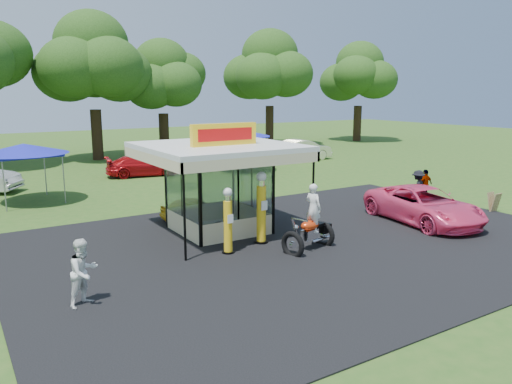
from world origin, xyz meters
TOP-DOWN VIEW (x-y plane):
  - ground at (0.00, 0.00)m, footprint 120.00×120.00m
  - asphalt_apron at (0.00, 2.00)m, footprint 20.00×14.00m
  - gas_station_kiosk at (-2.00, 4.99)m, footprint 5.40×5.40m
  - gas_pump_left at (-3.03, 2.41)m, footprint 0.42×0.42m
  - gas_pump_right at (-1.48, 2.78)m, footprint 0.48×0.48m
  - motorcycle at (-0.39, 1.33)m, footprint 2.09×1.35m
  - spare_tires at (-2.40, 4.05)m, footprint 0.81×0.55m
  - a_frame_sign at (9.93, 1.25)m, footprint 0.49×0.44m
  - kiosk_car at (-2.00, 7.20)m, footprint 2.82×1.13m
  - pink_sedan at (5.69, 1.65)m, footprint 3.17×5.63m
  - spectator_west at (-8.05, 0.79)m, footprint 1.06×0.98m
  - spectator_east_a at (8.12, 4.02)m, footprint 1.22×0.93m
  - spectator_east_b at (9.44, 4.65)m, footprint 0.90×0.39m
  - bg_car_b at (-0.09, 19.01)m, footprint 4.74×2.51m
  - bg_car_c at (4.04, 19.43)m, footprint 4.65×1.92m
  - bg_car_d at (11.28, 21.68)m, footprint 6.16×5.23m
  - bg_car_e at (12.99, 19.42)m, footprint 5.12×2.13m
  - tent_west at (-7.47, 14.46)m, footprint 4.11×4.11m
  - tent_east at (6.21, 17.41)m, footprint 4.07×4.07m
  - oak_far_c at (-0.37, 28.43)m, footprint 9.43×9.43m
  - oak_far_d at (5.76, 29.77)m, footprint 8.00×8.00m
  - oak_far_e at (16.63, 29.44)m, footprint 9.17×9.17m
  - oak_far_f at (27.67, 28.81)m, footprint 8.55×8.55m

SIDE VIEW (x-z plane):
  - ground at x=0.00m, z-range 0.00..0.00m
  - asphalt_apron at x=0.00m, z-range 0.00..0.04m
  - spare_tires at x=-2.40m, z-range -0.01..0.66m
  - a_frame_sign at x=9.93m, z-range 0.01..0.88m
  - kiosk_car at x=-2.00m, z-range 0.00..0.96m
  - bg_car_b at x=-0.09m, z-range 0.00..1.31m
  - pink_sedan at x=5.69m, z-range 0.00..1.48m
  - spectator_east_b at x=9.44m, z-range 0.00..1.52m
  - bg_car_d at x=11.28m, z-range 0.00..1.57m
  - bg_car_c at x=4.04m, z-range 0.00..1.58m
  - bg_car_e at x=12.99m, z-range 0.00..1.65m
  - spectator_east_a at x=8.12m, z-range 0.00..1.67m
  - spectator_west at x=-8.05m, z-range 0.00..1.74m
  - motorcycle at x=-0.39m, z-range -0.26..2.11m
  - gas_pump_left at x=-3.03m, z-range -0.05..2.20m
  - gas_pump_right at x=-1.48m, z-range -0.05..2.54m
  - gas_station_kiosk at x=-2.00m, z-range -0.31..3.87m
  - tent_east at x=6.21m, z-range 1.15..4.00m
  - tent_west at x=-7.47m, z-range 1.16..4.03m
  - oak_far_d at x=5.76m, z-range 1.31..10.84m
  - oak_far_f at x=27.67m, z-range 1.46..11.77m
  - oak_far_e at x=16.63m, z-range 1.51..12.43m
  - oak_far_c at x=-0.37m, z-range 1.50..12.61m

